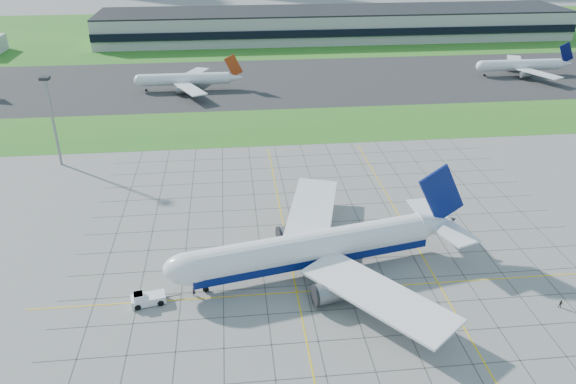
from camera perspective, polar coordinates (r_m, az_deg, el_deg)
The scene contains 13 objects.
ground at distance 112.33m, azimuth 5.90°, elevation -9.14°, with size 1400.00×1400.00×0.00m, color gray.
grass_median at distance 191.48m, azimuth 0.53°, elevation 6.78°, with size 700.00×35.00×0.04m, color #267621.
asphalt_taxiway at distance 243.59m, azimuth -0.99°, elevation 11.20°, with size 700.00×75.00×0.04m, color #383838.
grass_far at distance 350.48m, azimuth -2.70°, elevation 16.02°, with size 700.00×145.00×0.04m, color #267621.
apron_markings at distance 121.34m, azimuth 5.06°, elevation -6.07°, with size 120.00×130.00×0.03m.
terminal at distance 329.40m, azimuth 4.83°, elevation 16.65°, with size 260.00×43.00×15.80m.
light_mast at distance 168.69m, azimuth -22.94°, elevation 7.63°, with size 2.50×2.50×25.60m.
airliner at distance 112.03m, azimuth 2.63°, elevation -5.75°, with size 62.64×62.83×19.94m.
pushback_tug at distance 109.06m, azimuth -14.19°, elevation -10.46°, with size 9.24×4.23×2.54m.
crew_near at distance 109.32m, azimuth -9.53°, elevation -9.94°, with size 0.69×0.45×1.89m, color black.
crew_far at distance 116.44m, azimuth 25.98°, elevation -10.20°, with size 0.80×0.62×1.64m, color black.
distant_jet_1 at distance 233.48m, azimuth -10.29°, elevation 11.22°, with size 41.13×42.66×14.08m.
distant_jet_2 at distance 272.04m, azimuth 22.68°, elevation 11.82°, with size 41.61×42.66×14.08m.
Camera 1 is at (-21.00, -88.62, 65.76)m, focal length 35.00 mm.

